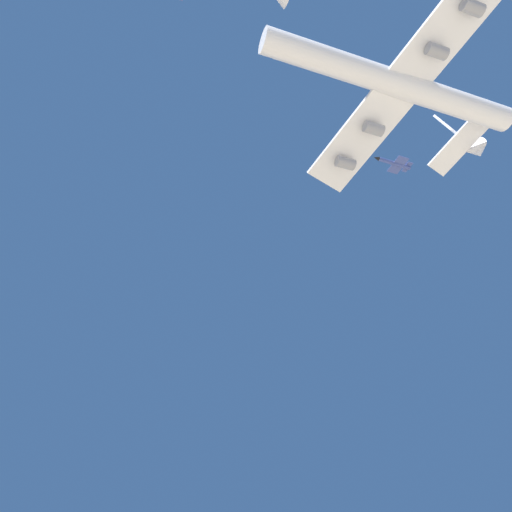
% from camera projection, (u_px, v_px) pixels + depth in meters
% --- Properties ---
extents(carrier_jet, '(77.31, 58.56, 24.11)m').
position_uv_depth(carrier_jet, '(397.00, 86.00, 118.14)').
color(carrier_jet, white).
extents(chase_jet_right_wing, '(14.52, 10.34, 4.00)m').
position_uv_depth(chase_jet_right_wing, '(394.00, 163.00, 173.57)').
color(chase_jet_right_wing, '#38478C').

